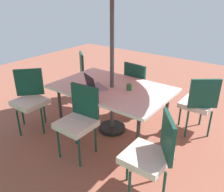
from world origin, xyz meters
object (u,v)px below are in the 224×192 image
chair_southeast (89,73)px  laptop (94,85)px  dining_table (112,90)px  chair_southwest (199,102)px  chair_northwest (152,153)px  chair_northeast (30,97)px  chair_north (79,118)px  chair_south (139,85)px  cup (129,87)px

chair_southeast → laptop: laptop is taller
dining_table → chair_southwest: bearing=-147.2°
chair_northwest → chair_northeast: (2.26, -0.09, 0.00)m
chair_north → laptop: size_ratio=2.51×
chair_southwest → laptop: bearing=-3.0°
chair_northeast → chair_southwest: 2.67m
chair_southeast → laptop: size_ratio=2.51×
chair_south → chair_northwest: bearing=129.9°
cup → chair_south: bearing=-71.1°
dining_table → chair_northwest: bearing=144.4°
dining_table → chair_northeast: size_ratio=1.82×
chair_north → cup: size_ratio=10.62×
chair_south → chair_north: size_ratio=1.00×
dining_table → cup: bearing=-168.9°
chair_southeast → dining_table: bearing=-172.9°
chair_northeast → laptop: laptop is taller
chair_northwest → chair_southwest: 1.54m
chair_northeast → chair_north: size_ratio=1.00×
chair_northwest → chair_southeast: bearing=-161.2°
chair_south → laptop: bearing=82.4°
chair_southwest → chair_northwest: bearing=52.4°
chair_southeast → chair_southwest: (-2.29, 0.04, 0.00)m
chair_southeast → chair_southwest: 2.29m
cup → dining_table: bearing=11.1°
dining_table → chair_northeast: 1.34m
chair_south → chair_southwest: same height
chair_south → chair_southwest: size_ratio=1.00×
dining_table → chair_southeast: size_ratio=1.82×
chair_southeast → chair_south: bearing=-138.7°
dining_table → laptop: size_ratio=4.57×
chair_southeast → laptop: 1.39m
chair_northeast → chair_south: bearing=5.3°
chair_south → chair_northeast: (1.15, 1.50, 0.00)m
chair_north → chair_northeast: bearing=173.9°
dining_table → chair_south: 0.80m
chair_northwest → chair_north: bearing=-130.1°
chair_north → chair_southwest: bearing=47.7°
chair_south → chair_north: bearing=94.1°
chair_south → chair_southwest: 1.10m
chair_northeast → chair_southwest: size_ratio=1.00×
cup → laptop: bearing=27.8°
chair_north → cup: bearing=66.0°
dining_table → chair_north: bearing=89.9°
chair_south → chair_northeast: size_ratio=1.00×
chair_south → laptop: size_ratio=2.51×
chair_northwest → chair_north: same height
laptop → cup: laptop is taller
dining_table → chair_southwest: 1.35m
chair_southeast → chair_southwest: size_ratio=1.00×
chair_southwest → chair_north: bearing=14.7°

